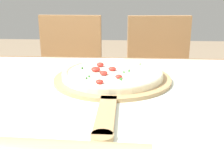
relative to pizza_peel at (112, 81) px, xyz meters
name	(u,v)px	position (x,y,z in m)	size (l,w,h in m)	color
dining_table	(92,124)	(-0.06, -0.10, -0.11)	(1.47, 0.94, 0.75)	brown
towel_cloth	(91,94)	(-0.06, -0.10, -0.01)	(1.39, 0.86, 0.00)	silver
pizza_peel	(112,81)	(0.00, 0.00, 0.00)	(0.40, 0.61, 0.01)	tan
pizza	(112,73)	(0.00, 0.02, 0.02)	(0.34, 0.34, 0.03)	beige
chair_left	(69,79)	(-0.31, 0.73, -0.24)	(0.41, 0.41, 0.90)	#A37547
chair_right	(160,81)	(0.25, 0.73, -0.24)	(0.44, 0.44, 0.90)	#A37547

